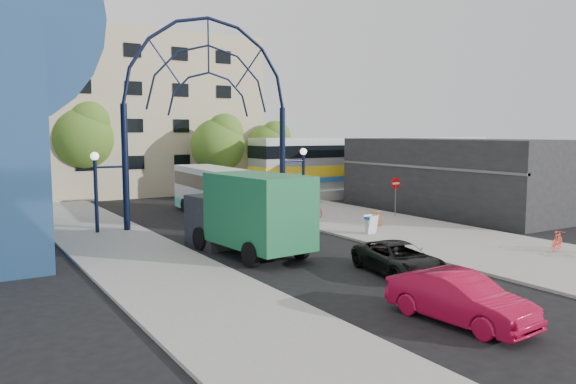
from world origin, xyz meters
TOP-DOWN VIEW (x-y plane):
  - ground at (0.00, 0.00)m, footprint 120.00×120.00m
  - sidewalk_east at (8.00, 4.00)m, footprint 8.00×56.00m
  - plaza_west at (-6.50, 6.00)m, footprint 5.00×50.00m
  - gateway_arch at (0.00, 14.00)m, footprint 13.64×0.44m
  - stop_sign at (4.80, 12.00)m, footprint 0.80×0.07m
  - do_not_enter_sign at (11.00, 10.00)m, footprint 0.76×0.07m
  - street_name_sign at (5.20, 12.60)m, footprint 0.70×0.70m
  - sandwich_board at (5.60, 5.98)m, footprint 0.55×0.61m
  - commercial_block_east at (16.00, 10.00)m, footprint 6.00×16.00m
  - apartment_block at (2.00, 34.97)m, footprint 20.00×12.10m
  - train_platform at (20.00, 22.00)m, footprint 32.00×5.00m
  - train_car at (20.00, 22.00)m, footprint 25.10×3.05m
  - tree_north_a at (6.12, 25.93)m, footprint 4.48×4.48m
  - tree_north_b at (-3.88, 29.93)m, footprint 5.12×5.12m
  - tree_north_c at (12.12, 27.93)m, footprint 4.16×4.16m
  - city_bus at (1.49, 15.99)m, footprint 3.31×11.59m
  - green_truck at (-2.00, 5.51)m, footprint 3.29×7.42m
  - black_suv at (1.26, -0.85)m, footprint 2.79×4.75m
  - red_sedan at (-1.08, -5.89)m, footprint 1.93×4.53m
  - bike_near_a at (6.60, 12.69)m, footprint 0.81×1.94m
  - bike_near_b at (7.60, 8.00)m, footprint 0.51×1.53m
  - bike_far_b at (9.99, -1.77)m, footprint 1.54×0.83m

SIDE VIEW (x-z plane):
  - ground at x=0.00m, z-range 0.00..0.00m
  - sidewalk_east at x=8.00m, z-range 0.00..0.12m
  - plaza_west at x=-6.50m, z-range 0.00..0.12m
  - train_platform at x=20.00m, z-range 0.00..0.80m
  - bike_far_b at x=9.99m, z-range 0.12..1.01m
  - bike_near_b at x=7.60m, z-range 0.12..1.03m
  - bike_near_a at x=6.60m, z-range 0.12..1.11m
  - black_suv at x=1.26m, z-range 0.00..1.24m
  - red_sedan at x=-1.08m, z-range 0.00..1.45m
  - sandwich_board at x=5.60m, z-range 0.25..1.24m
  - city_bus at x=1.49m, z-range 0.07..3.22m
  - green_truck at x=-2.00m, z-range 0.00..3.64m
  - do_not_enter_sign at x=11.00m, z-range 0.74..3.22m
  - stop_sign at x=4.80m, z-range 0.74..3.24m
  - street_name_sign at x=5.20m, z-range 0.73..3.53m
  - commercial_block_east at x=16.00m, z-range 0.00..5.00m
  - train_car at x=20.00m, z-range 0.80..5.00m
  - tree_north_c at x=12.12m, z-range 1.03..7.53m
  - tree_north_a at x=6.12m, z-range 1.11..8.11m
  - tree_north_b at x=-3.88m, z-range 1.27..9.27m
  - apartment_block at x=2.00m, z-range 0.00..14.00m
  - gateway_arch at x=0.00m, z-range 2.51..14.61m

